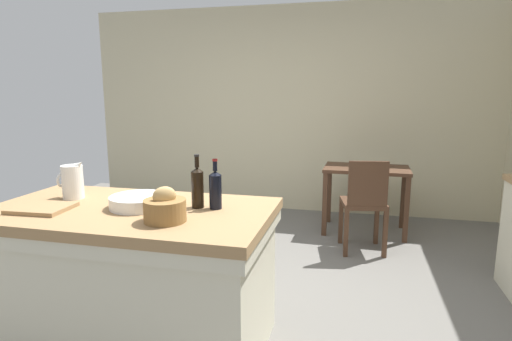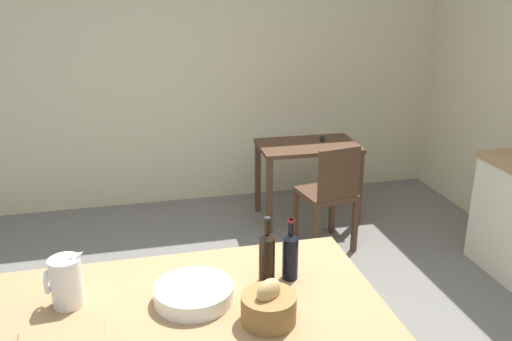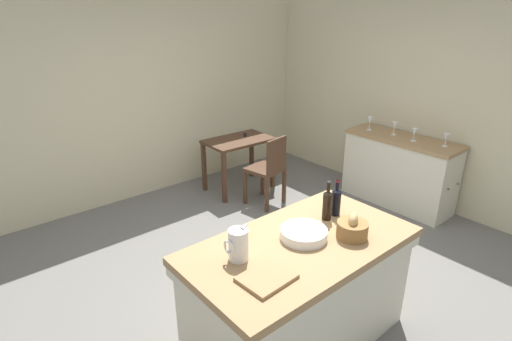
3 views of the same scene
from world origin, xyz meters
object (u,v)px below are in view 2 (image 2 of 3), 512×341
Objects in this scene: bread_basket at (269,306)px; wine_bottle_amber at (267,256)px; wine_bottle_dark at (290,255)px; wooden_chair at (330,193)px; pitcher at (66,281)px; writing_desk at (308,156)px; wash_bowl at (194,293)px.

wine_bottle_amber is at bearing 76.97° from bread_basket.
wine_bottle_amber is at bearing -178.46° from wine_bottle_dark.
wooden_chair is 3.15× the size of wine_bottle_dark.
wine_bottle_dark is at bearing 1.54° from wine_bottle_amber.
pitcher is (-1.83, -1.75, 0.47)m from wooden_chair.
pitcher is at bearing -127.82° from writing_desk.
bread_basket reaches higher than writing_desk.
pitcher reaches higher than wash_bowl.
wine_bottle_amber reaches higher than wash_bowl.
wine_bottle_dark reaches higher than pitcher.
wine_bottle_amber reaches higher than bread_basket.
wash_bowl reaches higher than writing_desk.
wine_bottle_amber reaches higher than pitcher.
pitcher is 0.96m from wine_bottle_dark.
wash_bowl is 1.07× the size of wine_bottle_amber.
wine_bottle_dark is (0.45, 0.08, 0.08)m from wash_bowl.
pitcher is 1.16× the size of bread_basket.
writing_desk is 2.59m from wine_bottle_dark.
bread_basket is 0.30m from wine_bottle_amber.
bread_basket is (0.27, -0.21, 0.03)m from wash_bowl.
pitcher is 0.88× the size of wine_bottle_dark.
pitcher is 0.84m from bread_basket.
pitcher reaches higher than bread_basket.
wash_bowl is 0.46m from wine_bottle_dark.
bread_basket is at bearing -103.03° from wine_bottle_amber.
wine_bottle_dark reaches higher than wooden_chair.
wooden_chair is at bearing 60.82° from wine_bottle_amber.
wash_bowl reaches higher than wooden_chair.
writing_desk is 3.04m from pitcher.
pitcher is 0.76× the size of wash_bowl.
writing_desk is 2.63m from wine_bottle_amber.
wash_bowl is (-1.32, -1.84, 0.40)m from wooden_chair.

